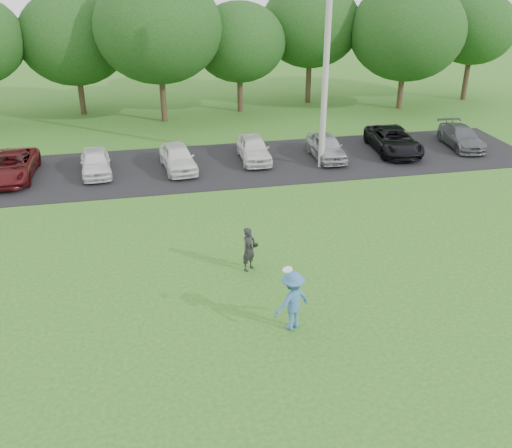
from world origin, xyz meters
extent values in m
plane|color=#27631C|center=(0.00, 0.00, 0.00)|extent=(100.00, 100.00, 0.00)
cube|color=black|center=(0.00, 13.00, 0.01)|extent=(32.00, 6.50, 0.03)
cylinder|color=#A5A4A0|center=(4.95, 11.77, 5.40)|extent=(0.28, 0.28, 10.80)
imported|color=teal|center=(0.17, -0.61, 0.89)|extent=(1.31, 1.07, 1.77)
cylinder|color=white|center=(-0.04, -0.76, 1.99)|extent=(0.27, 0.27, 0.09)
imported|color=black|center=(-0.38, 2.80, 0.76)|extent=(0.66, 0.63, 1.51)
cube|color=black|center=(-0.20, 2.62, 0.98)|extent=(0.17, 0.17, 0.10)
imported|color=#4F1114|center=(-9.46, 13.13, 0.63)|extent=(2.11, 4.35, 1.19)
imported|color=silver|center=(-5.71, 12.97, 0.60)|extent=(1.61, 3.45, 1.14)
imported|color=silver|center=(-1.88, 12.74, 0.63)|extent=(1.79, 3.66, 1.20)
imported|color=silver|center=(1.92, 13.32, 0.63)|extent=(1.52, 3.57, 1.20)
imported|color=#A3A5AA|center=(5.56, 12.89, 0.63)|extent=(1.47, 3.55, 1.20)
imported|color=black|center=(9.31, 13.15, 0.65)|extent=(2.40, 4.61, 1.24)
imported|color=#53565A|center=(13.19, 13.19, 0.57)|extent=(1.89, 3.89, 1.09)
cylinder|color=#38281C|center=(-7.00, 24.40, 1.10)|extent=(0.36, 0.36, 2.20)
ellipsoid|color=#214C19|center=(-7.00, 24.40, 4.71)|extent=(6.68, 6.68, 5.68)
cylinder|color=#38281C|center=(-2.00, 21.60, 1.35)|extent=(0.36, 0.36, 2.70)
ellipsoid|color=#214C19|center=(-2.00, 21.60, 5.48)|extent=(7.42, 7.42, 6.31)
cylinder|color=#38281C|center=(3.00, 23.00, 1.10)|extent=(0.36, 0.36, 2.20)
ellipsoid|color=#214C19|center=(3.00, 23.00, 4.36)|extent=(5.76, 5.76, 4.90)
cylinder|color=#38281C|center=(8.00, 24.40, 1.35)|extent=(0.36, 0.36, 2.70)
ellipsoid|color=#214C19|center=(8.00, 24.40, 5.14)|extent=(6.50, 6.50, 5.53)
cylinder|color=#38281C|center=(13.50, 21.60, 1.10)|extent=(0.36, 0.36, 2.20)
ellipsoid|color=#214C19|center=(13.50, 21.60, 4.92)|extent=(7.24, 7.24, 6.15)
cylinder|color=#38281C|center=(19.00, 23.00, 1.35)|extent=(0.36, 0.36, 2.70)
ellipsoid|color=#214C19|center=(19.00, 23.00, 4.79)|extent=(5.58, 5.58, 4.74)
camera|label=1|loc=(-3.49, -13.29, 9.60)|focal=40.00mm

